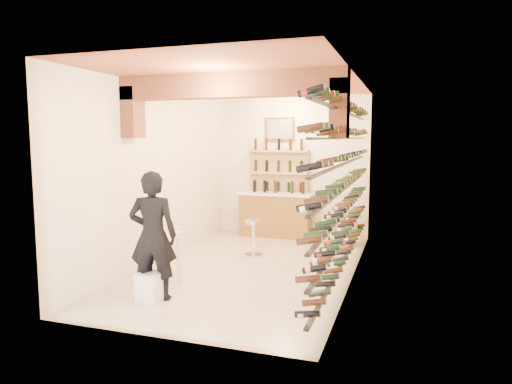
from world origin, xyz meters
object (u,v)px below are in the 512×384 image
at_px(wine_rack, 341,182).
at_px(chrome_barstool, 254,235).
at_px(back_counter, 276,213).
at_px(white_stool, 151,287).
at_px(crate_lower, 343,239).
at_px(person, 153,236).
at_px(tasting_table, 158,243).

height_order(wine_rack, chrome_barstool, wine_rack).
distance_m(back_counter, white_stool, 4.67).
height_order(back_counter, chrome_barstool, back_counter).
relative_size(chrome_barstool, crate_lower, 1.59).
xyz_separation_m(back_counter, crate_lower, (1.60, -0.45, -0.40)).
relative_size(white_stool, chrome_barstool, 0.58).
distance_m(white_stool, person, 0.71).
height_order(tasting_table, white_stool, tasting_table).
distance_m(back_counter, tasting_table, 4.11).
bearing_deg(back_counter, wine_rack, -55.34).
bearing_deg(person, white_stool, 70.74).
bearing_deg(chrome_barstool, person, -101.88).
distance_m(wine_rack, tasting_table, 3.02).
relative_size(tasting_table, chrome_barstool, 1.44).
height_order(person, chrome_barstool, person).
distance_m(back_counter, crate_lower, 1.71).
height_order(back_counter, white_stool, back_counter).
bearing_deg(person, wine_rack, -157.33).
bearing_deg(crate_lower, back_counter, 164.36).
relative_size(person, chrome_barstool, 2.63).
bearing_deg(chrome_barstool, white_stool, -101.60).
height_order(chrome_barstool, crate_lower, chrome_barstool).
xyz_separation_m(white_stool, chrome_barstool, (0.57, 2.79, 0.20)).
bearing_deg(crate_lower, wine_rack, -84.02).
xyz_separation_m(back_counter, chrome_barstool, (0.09, -1.84, -0.13)).
bearing_deg(wine_rack, tasting_table, -151.02).
height_order(white_stool, person, person).
bearing_deg(chrome_barstool, crate_lower, 42.49).
xyz_separation_m(person, chrome_barstool, (0.57, 2.71, -0.51)).
relative_size(wine_rack, back_counter, 3.35).
bearing_deg(tasting_table, white_stool, -72.29).
height_order(wine_rack, person, wine_rack).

